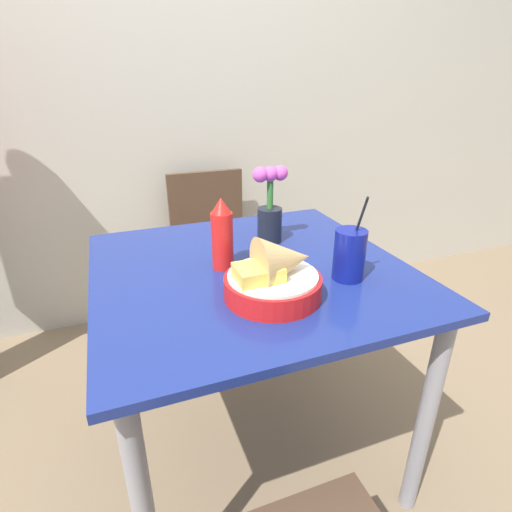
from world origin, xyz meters
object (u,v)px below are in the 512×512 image
flower_vase (270,209)px  chair_far_window (212,237)px  food_basket (276,276)px  drink_cup (349,256)px  ketchup_bottle (222,235)px

flower_vase → chair_far_window: bearing=91.8°
chair_far_window → food_basket: size_ratio=3.28×
chair_far_window → flower_vase: size_ratio=3.17×
drink_cup → ketchup_bottle: bearing=148.6°
food_basket → ketchup_bottle: ketchup_bottle is taller
food_basket → flower_vase: size_ratio=0.97×
chair_far_window → ketchup_bottle: bearing=-101.9°
food_basket → chair_far_window: bearing=84.4°
food_basket → ketchup_bottle: size_ratio=1.17×
ketchup_bottle → drink_cup: drink_cup is taller
drink_cup → flower_vase: (-0.10, 0.34, 0.05)m
flower_vase → food_basket: bearing=-109.9°
food_basket → flower_vase: bearing=70.1°
food_basket → drink_cup: 0.23m
food_basket → drink_cup: (0.23, 0.02, 0.01)m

